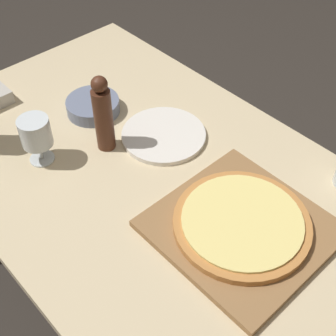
# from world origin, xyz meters

# --- Properties ---
(ground_plane) EXTENTS (12.00, 12.00, 0.00)m
(ground_plane) POSITION_xyz_m (0.00, 0.00, 0.00)
(ground_plane) COLOR #2D2823
(dining_table) EXTENTS (0.84, 1.48, 0.73)m
(dining_table) POSITION_xyz_m (0.00, 0.00, 0.64)
(dining_table) COLOR #CCB78E
(dining_table) RESTS_ON ground_plane
(cutting_board) EXTENTS (0.36, 0.37, 0.02)m
(cutting_board) POSITION_xyz_m (0.03, -0.24, 0.74)
(cutting_board) COLOR olive
(cutting_board) RESTS_ON dining_table
(pizza) EXTENTS (0.32, 0.32, 0.02)m
(pizza) POSITION_xyz_m (0.03, -0.24, 0.76)
(pizza) COLOR #BC7A3D
(pizza) RESTS_ON cutting_board
(pepper_mill) EXTENTS (0.05, 0.05, 0.23)m
(pepper_mill) POSITION_xyz_m (-0.02, 0.21, 0.84)
(pepper_mill) COLOR #4C2819
(pepper_mill) RESTS_ON dining_table
(wine_glass) EXTENTS (0.08, 0.08, 0.14)m
(wine_glass) POSITION_xyz_m (-0.18, 0.28, 0.82)
(wine_glass) COLOR silver
(wine_glass) RESTS_ON dining_table
(small_bowl) EXTENTS (0.16, 0.16, 0.04)m
(small_bowl) POSITION_xyz_m (0.04, 0.35, 0.75)
(small_bowl) COLOR slate
(small_bowl) RESTS_ON dining_table
(dinner_plate) EXTENTS (0.24, 0.24, 0.01)m
(dinner_plate) POSITION_xyz_m (0.12, 0.13, 0.74)
(dinner_plate) COLOR silver
(dinner_plate) RESTS_ON dining_table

